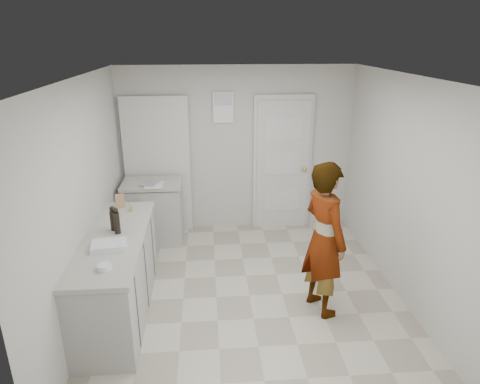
{
  "coord_description": "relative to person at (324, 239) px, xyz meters",
  "views": [
    {
      "loc": [
        -0.46,
        -4.29,
        2.89
      ],
      "look_at": [
        -0.08,
        0.4,
        1.16
      ],
      "focal_mm": 32.0,
      "sensor_mm": 36.0,
      "label": 1
    }
  ],
  "objects": [
    {
      "name": "ground",
      "position": [
        -0.76,
        0.3,
        -0.86
      ],
      "size": [
        4.0,
        4.0,
        0.0
      ],
      "primitive_type": "plane",
      "color": "gray",
      "rests_on": "ground"
    },
    {
      "name": "room_shell",
      "position": [
        -0.93,
        2.25,
        0.17
      ],
      "size": [
        4.0,
        4.0,
        4.0
      ],
      "color": "#B3B0A9",
      "rests_on": "ground"
    },
    {
      "name": "main_counter",
      "position": [
        -2.21,
        0.1,
        -0.43
      ],
      "size": [
        0.64,
        1.96,
        0.93
      ],
      "color": "#AFAFAB",
      "rests_on": "ground"
    },
    {
      "name": "side_counter",
      "position": [
        -2.01,
        1.85,
        -0.43
      ],
      "size": [
        0.84,
        0.61,
        0.93
      ],
      "color": "#AFAFAB",
      "rests_on": "ground"
    },
    {
      "name": "person",
      "position": [
        0.0,
        0.0,
        0.0
      ],
      "size": [
        0.6,
        0.73,
        1.71
      ],
      "primitive_type": "imported",
      "rotation": [
        0.0,
        0.0,
        1.93
      ],
      "color": "silver",
      "rests_on": "ground"
    },
    {
      "name": "cake_mix_box",
      "position": [
        -2.28,
        0.91,
        0.15
      ],
      "size": [
        0.11,
        0.06,
        0.17
      ],
      "primitive_type": "cube",
      "rotation": [
        0.0,
        0.0,
        0.14
      ],
      "color": "#9F7F4F",
      "rests_on": "main_counter"
    },
    {
      "name": "spice_jar",
      "position": [
        -2.12,
        0.78,
        0.11
      ],
      "size": [
        0.05,
        0.05,
        0.08
      ],
      "primitive_type": "cylinder",
      "color": "tan",
      "rests_on": "main_counter"
    },
    {
      "name": "oil_cruet_a",
      "position": [
        -2.23,
        0.27,
        0.2
      ],
      "size": [
        0.07,
        0.07,
        0.28
      ],
      "color": "black",
      "rests_on": "main_counter"
    },
    {
      "name": "oil_cruet_b",
      "position": [
        -2.17,
        0.18,
        0.21
      ],
      "size": [
        0.06,
        0.06,
        0.29
      ],
      "color": "black",
      "rests_on": "main_counter"
    },
    {
      "name": "baking_dish",
      "position": [
        -2.2,
        -0.16,
        0.09
      ],
      "size": [
        0.36,
        0.27,
        0.06
      ],
      "rotation": [
        0.0,
        0.0,
        0.12
      ],
      "color": "silver",
      "rests_on": "main_counter"
    },
    {
      "name": "egg_bowl",
      "position": [
        -2.15,
        -0.57,
        0.09
      ],
      "size": [
        0.13,
        0.13,
        0.05
      ],
      "color": "silver",
      "rests_on": "main_counter"
    },
    {
      "name": "papers",
      "position": [
        -1.96,
        1.7,
        0.07
      ],
      "size": [
        0.24,
        0.31,
        0.01
      ],
      "primitive_type": "cube",
      "rotation": [
        0.0,
        0.0,
        -0.0
      ],
      "color": "white",
      "rests_on": "side_counter"
    }
  ]
}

